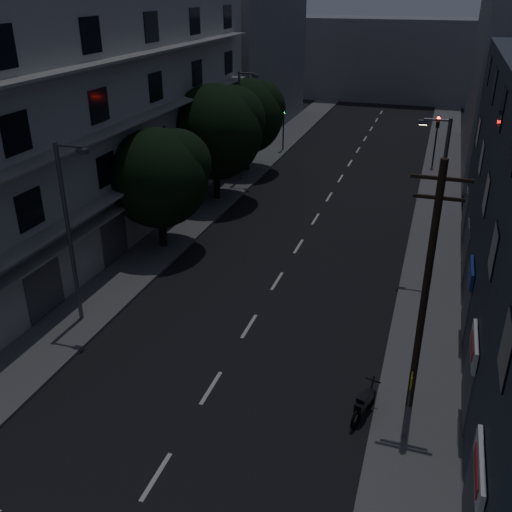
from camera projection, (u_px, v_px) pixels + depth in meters
The scene contains 18 objects.
ground at pixel (317, 216), 37.30m from camera, with size 160.00×160.00×0.00m, color black.
sidewalk_left at pixel (211, 203), 39.35m from camera, with size 3.00×90.00×0.15m, color #565659.
sidewalk_right at pixel (436, 229), 35.18m from camera, with size 3.00×90.00×0.15m, color #565659.
lane_markings at pixel (335, 187), 42.67m from camera, with size 0.15×60.50×0.01m.
building_left at pixel (84, 118), 31.61m from camera, with size 7.00×36.00×14.00m.
building_far_left at pixel (253, 48), 56.96m from camera, with size 6.00×20.00×16.00m, color slate.
building_far_end at pixel (394, 59), 73.82m from camera, with size 24.00×8.00×10.00m, color slate.
tree_near at pixel (160, 174), 31.03m from camera, with size 5.47×5.47×6.74m.
tree_mid at pixel (216, 129), 38.05m from camera, with size 6.34×6.34×7.81m.
tree_far at pixel (247, 114), 44.54m from camera, with size 5.75×5.75×7.12m.
traffic_signal_far_right at pixel (437, 131), 45.85m from camera, with size 0.28×0.37×4.10m.
traffic_signal_far_left at pixel (283, 117), 50.59m from camera, with size 0.28×0.37×4.10m.
street_lamp_left_near at pixel (70, 227), 23.67m from camera, with size 1.51×0.25×8.00m.
street_lamp_right at pixel (438, 192), 27.71m from camera, with size 1.51×0.25×8.00m.
street_lamp_left_far at pixel (241, 122), 41.95m from camera, with size 1.51×0.25×8.00m.
utility_pole at pixel (426, 289), 18.29m from camera, with size 1.80×0.24×9.00m.
bus_stop_sign at pixel (409, 395), 18.13m from camera, with size 0.06×0.35×2.52m.
motorcycle at pixel (364, 404), 19.79m from camera, with size 0.79×1.97×1.29m.
Camera 1 is at (6.91, -9.35, 13.67)m, focal length 40.00 mm.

